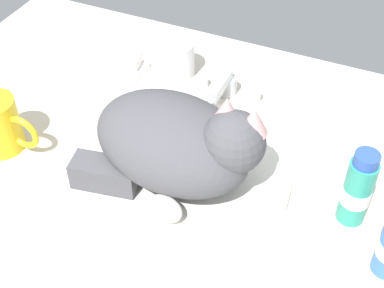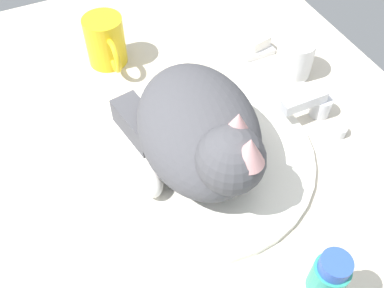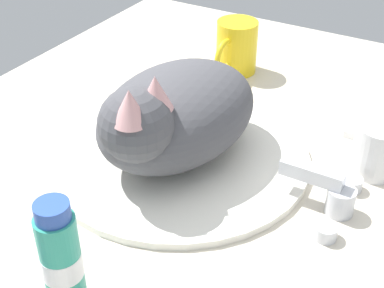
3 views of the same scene
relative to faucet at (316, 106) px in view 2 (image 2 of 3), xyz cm
name	(u,v)px [view 2 (image 2 of 3)]	position (x,y,z in cm)	size (l,w,h in cm)	color
ground_plane	(197,164)	(0.00, -22.27, -3.92)	(110.00, 82.50, 3.00)	beige
sink_basin	(198,156)	(0.00, -22.27, -1.90)	(37.20, 37.20, 1.05)	white
faucet	(316,106)	(0.00, 0.00, 0.00)	(13.32, 9.91, 5.63)	silver
cat	(200,132)	(1.32, -22.57, 5.41)	(29.05, 22.11, 15.97)	#4C4C51
coffee_mug	(106,42)	(-28.78, -27.58, 2.33)	(11.72, 7.36, 9.50)	yellow
rinse_cup	(295,58)	(-11.00, 2.75, 1.21)	(6.78, 6.78, 7.26)	white
soap_dish	(250,43)	(-21.49, -0.34, -1.82)	(9.00, 6.40, 1.20)	white
soap_bar	(251,36)	(-21.49, -0.34, -0.13)	(7.20, 4.15, 2.18)	white
toothpaste_bottle	(323,287)	(27.53, -19.31, 3.55)	(4.20, 4.20, 12.85)	teal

